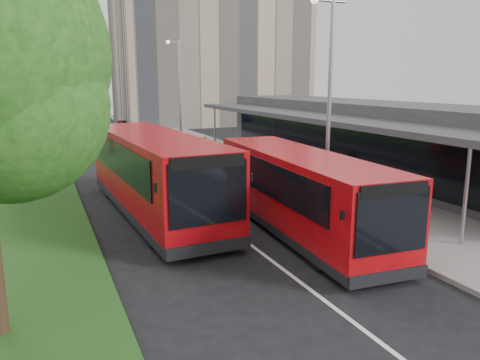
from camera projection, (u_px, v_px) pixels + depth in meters
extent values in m
plane|color=black|center=(249.00, 244.00, 15.04)|extent=(120.00, 120.00, 0.00)
cube|color=gray|center=(212.00, 149.00, 35.31)|extent=(5.00, 80.00, 0.15)
cube|color=#1F4E19|center=(23.00, 161.00, 30.26)|extent=(5.00, 80.00, 0.10)
cube|color=silver|center=(147.00, 167.00, 28.50)|extent=(0.12, 70.00, 0.01)
cube|color=silver|center=(373.00, 250.00, 14.53)|extent=(0.12, 2.00, 0.01)
cube|color=silver|center=(281.00, 204.00, 19.91)|extent=(0.12, 2.00, 0.01)
cube|color=silver|center=(228.00, 178.00, 25.30)|extent=(0.12, 2.00, 0.01)
cube|color=silver|center=(194.00, 161.00, 30.68)|extent=(0.12, 2.00, 0.01)
cube|color=silver|center=(170.00, 149.00, 36.07)|extent=(0.12, 2.00, 0.01)
cube|color=silver|center=(152.00, 140.00, 41.45)|extent=(0.12, 2.00, 0.01)
cube|color=silver|center=(139.00, 133.00, 46.84)|extent=(0.12, 2.00, 0.01)
cube|color=silver|center=(128.00, 128.00, 52.22)|extent=(0.12, 2.00, 0.01)
cube|color=silver|center=(119.00, 123.00, 57.61)|extent=(0.12, 2.00, 0.01)
cube|color=tan|center=(211.00, 48.00, 56.31)|extent=(22.00, 12.00, 18.00)
cube|color=#2F2F32|center=(369.00, 138.00, 26.08)|extent=(5.00, 26.00, 4.00)
cube|color=black|center=(331.00, 148.00, 25.18)|extent=(0.06, 24.00, 2.20)
cube|color=#2F2F32|center=(312.00, 117.00, 24.33)|extent=(2.80, 26.00, 0.25)
cylinder|color=gray|center=(466.00, 197.00, 14.30)|extent=(0.12, 0.12, 3.30)
cylinder|color=gray|center=(215.00, 130.00, 34.04)|extent=(0.12, 0.12, 3.30)
sphere|color=#184712|center=(9.00, 105.00, 8.52)|extent=(3.63, 3.63, 3.63)
cylinder|color=#322314|center=(13.00, 156.00, 19.98)|extent=(0.36, 0.36, 4.02)
sphere|color=#184712|center=(4.00, 68.00, 19.22)|extent=(5.11, 5.11, 5.11)
sphere|color=#184712|center=(22.00, 91.00, 19.28)|extent=(3.65, 3.65, 3.65)
cylinder|color=#322314|center=(21.00, 134.00, 30.81)|extent=(0.36, 0.36, 3.41)
sphere|color=#184712|center=(16.00, 86.00, 30.17)|extent=(4.34, 4.34, 4.34)
sphere|color=#184712|center=(27.00, 98.00, 30.20)|extent=(3.10, 3.10, 3.10)
sphere|color=#184712|center=(9.00, 95.00, 30.53)|extent=(3.41, 3.41, 3.41)
cylinder|color=gray|center=(329.00, 108.00, 17.60)|extent=(0.16, 0.16, 8.00)
cylinder|color=gray|center=(329.00, 1.00, 16.74)|extent=(1.40, 0.10, 0.10)
sphere|color=silver|center=(314.00, 0.00, 16.50)|extent=(0.28, 0.28, 0.28)
cylinder|color=gray|center=(180.00, 94.00, 35.55)|extent=(0.16, 0.16, 8.00)
cylinder|color=gray|center=(176.00, 42.00, 34.69)|extent=(1.40, 0.10, 0.10)
sphere|color=silver|center=(168.00, 42.00, 34.45)|extent=(0.28, 0.28, 0.28)
cube|color=#B7090B|center=(300.00, 189.00, 15.86)|extent=(2.90, 9.83, 2.45)
cube|color=black|center=(299.00, 223.00, 16.11)|extent=(2.92, 9.85, 0.28)
cube|color=black|center=(393.00, 222.00, 11.33)|extent=(2.08, 0.18, 1.62)
cube|color=black|center=(249.00, 156.00, 20.26)|extent=(2.03, 0.17, 1.20)
cube|color=black|center=(265.00, 177.00, 15.63)|extent=(0.55, 8.31, 1.11)
cube|color=black|center=(327.00, 172.00, 16.42)|extent=(0.55, 8.31, 1.11)
cube|color=black|center=(389.00, 277.00, 11.61)|extent=(2.31, 0.22, 0.32)
cube|color=black|center=(395.00, 190.00, 11.15)|extent=(1.94, 0.16, 0.32)
cube|color=black|center=(342.00, 215.00, 11.03)|extent=(0.08, 0.08, 0.23)
cube|color=black|center=(430.00, 205.00, 11.90)|extent=(0.08, 0.08, 0.23)
cylinder|color=black|center=(320.00, 256.00, 12.88)|extent=(0.33, 0.85, 0.83)
cylinder|color=black|center=(379.00, 247.00, 13.53)|extent=(0.33, 0.85, 0.83)
cylinder|color=black|center=(241.00, 202.00, 18.66)|extent=(0.33, 0.85, 0.83)
cylinder|color=black|center=(285.00, 198.00, 19.31)|extent=(0.33, 0.85, 0.83)
cube|color=#B7090B|center=(154.00, 170.00, 18.05)|extent=(3.15, 11.14, 2.78)
cube|color=black|center=(156.00, 204.00, 18.33)|extent=(3.17, 11.16, 0.31)
cube|color=black|center=(209.00, 193.00, 13.13)|extent=(2.36, 0.16, 1.84)
cube|color=black|center=(122.00, 142.00, 22.81)|extent=(2.31, 0.16, 1.36)
cube|color=black|center=(117.00, 159.00, 17.64)|extent=(0.50, 9.44, 1.26)
cube|color=black|center=(184.00, 154.00, 18.79)|extent=(0.50, 9.44, 1.26)
cube|color=black|center=(210.00, 248.00, 13.46)|extent=(2.63, 0.21, 0.37)
cube|color=black|center=(208.00, 162.00, 12.93)|extent=(2.20, 0.15, 0.37)
cube|color=black|center=(155.00, 188.00, 12.64)|extent=(0.08, 0.08, 0.26)
cube|color=black|center=(251.00, 178.00, 13.91)|extent=(0.08, 0.08, 0.26)
cylinder|color=black|center=(153.00, 232.00, 14.70)|extent=(0.36, 0.96, 0.94)
cylinder|color=black|center=(217.00, 223.00, 15.65)|extent=(0.36, 0.96, 0.94)
cylinder|color=black|center=(109.00, 187.00, 20.97)|extent=(0.36, 0.96, 0.94)
cylinder|color=black|center=(157.00, 182.00, 21.92)|extent=(0.36, 0.96, 0.94)
cylinder|color=#331F15|center=(276.00, 165.00, 25.67)|extent=(0.64, 0.64, 0.92)
cylinder|color=#F6A80C|center=(205.00, 144.00, 33.52)|extent=(0.18, 0.18, 1.06)
imported|color=#550C10|center=(121.00, 125.00, 50.40)|extent=(2.03, 3.25, 1.03)
imported|color=navy|center=(77.00, 121.00, 53.27)|extent=(1.68, 3.79, 1.21)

